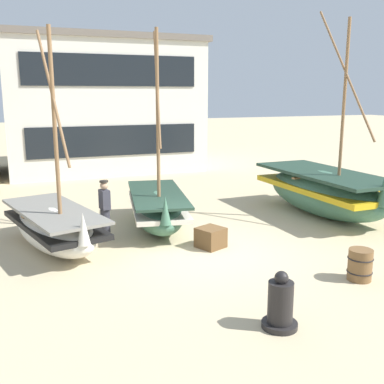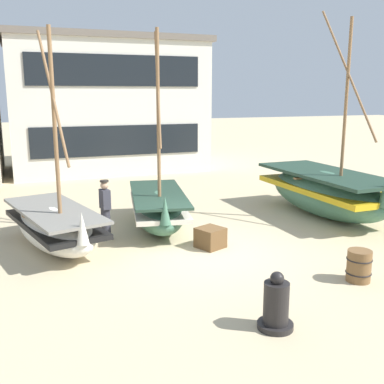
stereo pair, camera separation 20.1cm
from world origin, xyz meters
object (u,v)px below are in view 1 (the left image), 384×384
object	(u,v)px
fishing_boat_centre_large	(325,191)
capstan_winch	(280,305)
fisherman_by_hull	(105,211)
cargo_crate	(211,238)
fishing_boat_near_left	(157,208)
fishing_boat_far_right	(55,227)
harbor_building_main	(101,105)
wooden_barrel	(360,265)

from	to	relation	value
fishing_boat_centre_large	capstan_winch	size ratio (longest dim) A/B	6.33
fisherman_by_hull	cargo_crate	bearing A→B (deg)	-34.56
fishing_boat_near_left	fisherman_by_hull	bearing A→B (deg)	-159.98
fishing_boat_near_left	fishing_boat_far_right	size ratio (longest dim) A/B	1.03
fishing_boat_centre_large	harbor_building_main	distance (m)	13.94
fisherman_by_hull	wooden_barrel	distance (m)	6.76
wooden_barrel	fishing_boat_centre_large	bearing A→B (deg)	60.71
fishing_boat_centre_large	fishing_boat_far_right	distance (m)	8.76
harbor_building_main	fishing_boat_near_left	bearing A→B (deg)	-92.98
fishing_boat_near_left	fisherman_by_hull	xyz separation A→B (m)	(-1.71, -0.62, 0.22)
fishing_boat_far_right	wooden_barrel	bearing A→B (deg)	-37.25
fishing_boat_near_left	wooden_barrel	size ratio (longest dim) A/B	8.25
harbor_building_main	wooden_barrel	bearing A→B (deg)	-82.57
fishing_boat_near_left	harbor_building_main	bearing A→B (deg)	87.02
harbor_building_main	capstan_winch	bearing A→B (deg)	-91.42
capstan_winch	harbor_building_main	size ratio (longest dim) A/B	0.10
fishing_boat_far_right	wooden_barrel	xyz separation A→B (m)	(6.02, -4.58, -0.25)
fishing_boat_far_right	fisherman_by_hull	distance (m)	1.44
fishing_boat_near_left	cargo_crate	world-z (taller)	fishing_boat_near_left
fishing_boat_near_left	capstan_winch	xyz separation A→B (m)	(0.16, -6.68, -0.19)
fisherman_by_hull	fishing_boat_near_left	bearing A→B (deg)	20.02
cargo_crate	wooden_barrel	bearing A→B (deg)	-55.86
fishing_boat_near_left	fishing_boat_far_right	bearing A→B (deg)	-163.19
harbor_building_main	fishing_boat_far_right	bearing A→B (deg)	-105.97
fishing_boat_near_left	wooden_barrel	distance (m)	6.25
fisherman_by_hull	cargo_crate	size ratio (longest dim) A/B	2.62
fishing_boat_centre_large	fisherman_by_hull	bearing A→B (deg)	179.80
cargo_crate	fishing_boat_near_left	bearing A→B (deg)	108.07
cargo_crate	fisherman_by_hull	bearing A→B (deg)	145.44
fishing_boat_far_right	fishing_boat_centre_large	bearing A→B (deg)	1.88
wooden_barrel	harbor_building_main	distance (m)	18.02
fishing_boat_centre_large	fisherman_by_hull	size ratio (longest dim) A/B	3.93
fishing_boat_far_right	cargo_crate	distance (m)	4.11
fishing_boat_near_left	fishing_boat_centre_large	world-z (taller)	fishing_boat_centre_large
wooden_barrel	harbor_building_main	size ratio (longest dim) A/B	0.07
fisherman_by_hull	cargo_crate	xyz separation A→B (m)	(2.47, -1.70, -0.57)
fishing_boat_centre_large	cargo_crate	distance (m)	5.20
wooden_barrel	fisherman_by_hull	bearing A→B (deg)	133.43
fishing_boat_centre_large	wooden_barrel	xyz separation A→B (m)	(-2.73, -4.87, -0.46)
capstan_winch	fisherman_by_hull	bearing A→B (deg)	107.19
wooden_barrel	cargo_crate	size ratio (longest dim) A/B	1.09
fishing_boat_near_left	wooden_barrel	xyz separation A→B (m)	(2.92, -5.52, -0.26)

